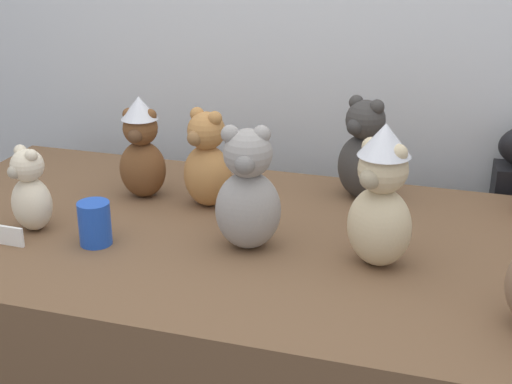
{
  "coord_description": "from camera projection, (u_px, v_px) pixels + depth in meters",
  "views": [
    {
      "loc": [
        0.49,
        -1.34,
        1.57
      ],
      "look_at": [
        0.0,
        0.25,
        0.9
      ],
      "focal_mm": 50.68,
      "sensor_mm": 36.0,
      "label": 1
    }
  ],
  "objects": [
    {
      "name": "teddy_bear_cream",
      "position": [
        30.0,
        192.0,
        1.84
      ],
      "size": [
        0.15,
        0.14,
        0.22
      ],
      "rotation": [
        0.0,
        0.0,
        -0.47
      ],
      "color": "beige",
      "rests_on": "display_table"
    },
    {
      "name": "teddy_bear_ash",
      "position": [
        246.0,
        192.0,
        1.73
      ],
      "size": [
        0.19,
        0.17,
        0.31
      ],
      "rotation": [
        0.0,
        0.0,
        0.26
      ],
      "color": "gray",
      "rests_on": "display_table"
    },
    {
      "name": "teddy_bear_caramel",
      "position": [
        207.0,
        161.0,
        1.98
      ],
      "size": [
        0.18,
        0.16,
        0.28
      ],
      "rotation": [
        0.0,
        0.0,
        -0.39
      ],
      "color": "#B27A42",
      "rests_on": "display_table"
    },
    {
      "name": "party_cup_blue",
      "position": [
        95.0,
        223.0,
        1.77
      ],
      "size": [
        0.08,
        0.08,
        0.11
      ],
      "primitive_type": "cylinder",
      "color": "blue",
      "rests_on": "display_table"
    },
    {
      "name": "name_card_front_middle",
      "position": [
        11.0,
        236.0,
        1.78
      ],
      "size": [
        0.07,
        0.01,
        0.05
      ],
      "primitive_type": "cube",
      "rotation": [
        0.0,
        0.0,
        -0.03
      ],
      "color": "white",
      "rests_on": "display_table"
    },
    {
      "name": "teddy_bear_chestnut",
      "position": [
        141.0,
        149.0,
        2.03
      ],
      "size": [
        0.15,
        0.13,
        0.29
      ],
      "rotation": [
        0.0,
        0.0,
        0.11
      ],
      "color": "brown",
      "rests_on": "display_table"
    },
    {
      "name": "teddy_bear_sand",
      "position": [
        381.0,
        198.0,
        1.63
      ],
      "size": [
        0.2,
        0.19,
        0.34
      ],
      "rotation": [
        0.0,
        0.0,
        -0.46
      ],
      "color": "#CCB78E",
      "rests_on": "display_table"
    },
    {
      "name": "display_table",
      "position": [
        256.0,
        365.0,
        1.98
      ],
      "size": [
        1.93,
        0.96,
        0.78
      ],
      "primitive_type": "cube",
      "color": "brown",
      "rests_on": "ground_plane"
    },
    {
      "name": "teddy_bear_charcoal",
      "position": [
        364.0,
        152.0,
        2.03
      ],
      "size": [
        0.19,
        0.18,
        0.29
      ],
      "rotation": [
        0.0,
        0.0,
        -0.47
      ],
      "color": "#383533",
      "rests_on": "display_table"
    }
  ]
}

